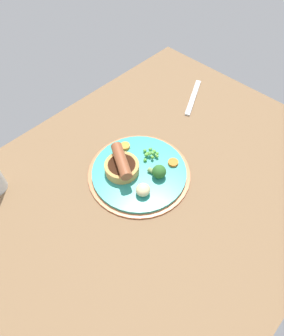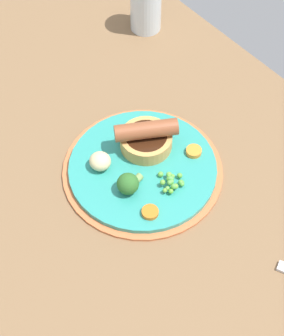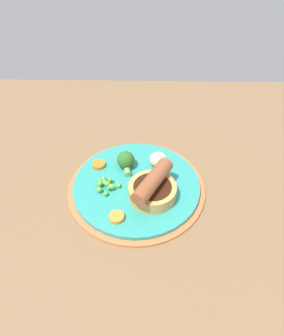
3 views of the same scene
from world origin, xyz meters
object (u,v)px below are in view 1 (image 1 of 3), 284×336
Objects in this scene: potato_chunk_0 at (143,190)px; fork at (193,97)px; broccoli_floret_near at (158,171)px; sausage_pudding at (122,166)px; dinner_plate at (139,173)px; carrot_slice_2 at (174,163)px; pea_pile at (151,153)px; carrot_slice_0 at (125,146)px.

potato_chunk_0 is 41.66cm from fork.
broccoli_floret_near is 6.72cm from potato_chunk_0.
potato_chunk_0 is at bearing -158.71° from sausage_pudding.
broccoli_floret_near is 35.16cm from fork.
sausage_pudding is at bearing -98.07° from potato_chunk_0.
carrot_slice_2 is (-8.02, 5.17, 1.22)cm from dinner_plate.
broccoli_floret_near is at bearing -3.40° from fork.
broccoli_floret_near is at bearing -5.85° from carrot_slice_2.
broccoli_floret_near is (-5.40, 7.81, -0.45)cm from sausage_pudding.
fork is (-34.69, -8.81, -0.27)cm from dinner_plate.
pea_pile reaches higher than carrot_slice_2.
sausage_pudding is at bearing 40.46° from carrot_slice_0.
potato_chunk_0 is 1.36× the size of carrot_slice_2.
dinner_plate is at bearing -106.80° from sausage_pudding.
carrot_slice_2 is (-12.36, -0.38, -1.07)cm from potato_chunk_0.
dinner_plate is 7.39× the size of potato_chunk_0.
sausage_pudding is at bearing -17.47° from fork.
sausage_pudding is 9.51cm from broccoli_floret_near.
pea_pile is at bearing -145.96° from potato_chunk_0.
carrot_slice_0 is (2.68, -7.24, -0.51)cm from pea_pile.
carrot_slice_2 is (-11.11, 8.40, -1.80)cm from sausage_pudding.
pea_pile reaches higher than fork.
sausage_pudding is at bearing -37.08° from carrot_slice_2.
broccoli_floret_near is 1.32× the size of potato_chunk_0.
dinner_plate is 5.74cm from broccoli_floret_near.
carrot_slice_0 is at bearing -25.49° from fork.
fork is at bearing -179.61° from carrot_slice_0.
dinner_plate is 10.08× the size of carrot_slice_2.
fork is at bearing 100.00° from broccoli_floret_near.
dinner_plate is 7.41cm from potato_chunk_0.
sausage_pudding is 8.90cm from potato_chunk_0.
pea_pile is 6.98cm from broccoli_floret_near.
sausage_pudding is at bearing -11.77° from pea_pile.
broccoli_floret_near is 13.28cm from carrot_slice_0.
fork is at bearing -165.49° from pea_pile.
carrot_slice_0 is at bearing -118.06° from potato_chunk_0.
fork is at bearing -152.34° from carrot_slice_2.
potato_chunk_0 reaches higher than pea_pile.
pea_pile is 6.89cm from carrot_slice_2.
carrot_slice_2 is 30.15cm from fork.
pea_pile is (-5.89, -1.35, 1.78)cm from dinner_plate.
sausage_pudding reaches higher than carrot_slice_2.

